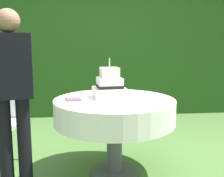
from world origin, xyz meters
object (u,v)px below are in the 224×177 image
object	(u,v)px
napkin_stack	(73,99)
cake_table	(114,112)
serving_plate_near	(113,108)
wedding_cake	(110,86)
garden_chair	(8,115)
serving_plate_far	(147,104)
standing_person	(12,89)

from	to	relation	value
napkin_stack	cake_table	bearing A→B (deg)	0.08
serving_plate_near	cake_table	bearing A→B (deg)	81.21
cake_table	serving_plate_near	bearing A→B (deg)	-98.79
wedding_cake	garden_chair	bearing A→B (deg)	163.04
serving_plate_far	garden_chair	world-z (taller)	garden_chair
napkin_stack	standing_person	world-z (taller)	standing_person
wedding_cake	napkin_stack	bearing A→B (deg)	-169.51
standing_person	garden_chair	bearing A→B (deg)	109.55
serving_plate_near	napkin_stack	bearing A→B (deg)	130.23
cake_table	napkin_stack	world-z (taller)	napkin_stack
serving_plate_far	napkin_stack	distance (m)	0.71
wedding_cake	napkin_stack	distance (m)	0.38
cake_table	wedding_cake	xyz separation A→B (m)	(-0.04, 0.07, 0.24)
cake_table	garden_chair	bearing A→B (deg)	160.59
cake_table	serving_plate_near	size ratio (longest dim) A/B	8.83
wedding_cake	garden_chair	world-z (taller)	wedding_cake
cake_table	serving_plate_far	distance (m)	0.40
serving_plate_near	standing_person	size ratio (longest dim) A/B	0.08
serving_plate_far	napkin_stack	bearing A→B (deg)	158.36
napkin_stack	garden_chair	bearing A→B (deg)	151.39
serving_plate_near	napkin_stack	world-z (taller)	napkin_stack
serving_plate_near	napkin_stack	xyz separation A→B (m)	(-0.34, 0.40, 0.00)
wedding_cake	napkin_stack	world-z (taller)	wedding_cake
cake_table	serving_plate_near	world-z (taller)	serving_plate_near
cake_table	napkin_stack	size ratio (longest dim) A/B	8.32
napkin_stack	garden_chair	xyz separation A→B (m)	(-0.74, 0.40, -0.24)
cake_table	wedding_cake	distance (m)	0.26
serving_plate_near	garden_chair	distance (m)	1.36
serving_plate_far	standing_person	size ratio (longest dim) A/B	0.08
garden_chair	cake_table	bearing A→B (deg)	-19.41
cake_table	standing_person	distance (m)	0.98
garden_chair	serving_plate_far	bearing A→B (deg)	-25.40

